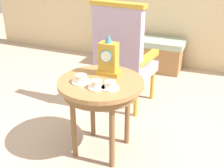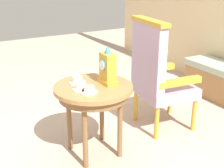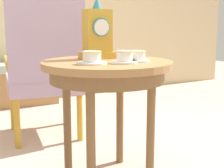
{
  "view_description": "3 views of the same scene",
  "coord_description": "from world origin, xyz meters",
  "px_view_note": "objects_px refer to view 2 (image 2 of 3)",
  "views": [
    {
      "loc": [
        0.91,
        -1.81,
        1.56
      ],
      "look_at": [
        0.12,
        0.03,
        0.61
      ],
      "focal_mm": 45.27,
      "sensor_mm": 36.0,
      "label": 1
    },
    {
      "loc": [
        2.23,
        -1.1,
        1.59
      ],
      "look_at": [
        0.14,
        0.1,
        0.67
      ],
      "focal_mm": 49.68,
      "sensor_mm": 36.0,
      "label": 2
    },
    {
      "loc": [
        -0.68,
        -1.52,
        0.83
      ],
      "look_at": [
        0.1,
        0.03,
        0.52
      ],
      "focal_mm": 51.93,
      "sensor_mm": 36.0,
      "label": 3
    }
  ],
  "objects_px": {
    "mantel_clock": "(108,68)",
    "armchair": "(158,74)",
    "side_table": "(93,95)",
    "teacup_right": "(80,87)",
    "teacup_center": "(89,90)",
    "teacup_left": "(77,80)"
  },
  "relations": [
    {
      "from": "teacup_right",
      "to": "teacup_center",
      "type": "relative_size",
      "value": 0.99
    },
    {
      "from": "teacup_right",
      "to": "side_table",
      "type": "bearing_deg",
      "value": 103.0
    },
    {
      "from": "teacup_left",
      "to": "side_table",
      "type": "bearing_deg",
      "value": 35.96
    },
    {
      "from": "teacup_left",
      "to": "teacup_center",
      "type": "height_order",
      "value": "teacup_left"
    },
    {
      "from": "teacup_right",
      "to": "mantel_clock",
      "type": "distance_m",
      "value": 0.29
    },
    {
      "from": "side_table",
      "to": "teacup_right",
      "type": "bearing_deg",
      "value": -77.0
    },
    {
      "from": "side_table",
      "to": "armchair",
      "type": "distance_m",
      "value": 0.78
    },
    {
      "from": "side_table",
      "to": "armchair",
      "type": "bearing_deg",
      "value": 98.6
    },
    {
      "from": "side_table",
      "to": "mantel_clock",
      "type": "xyz_separation_m",
      "value": [
        0.01,
        0.13,
        0.22
      ]
    },
    {
      "from": "side_table",
      "to": "mantel_clock",
      "type": "relative_size",
      "value": 2.01
    },
    {
      "from": "armchair",
      "to": "teacup_right",
      "type": "bearing_deg",
      "value": -80.76
    },
    {
      "from": "teacup_center",
      "to": "teacup_right",
      "type": "bearing_deg",
      "value": -160.02
    },
    {
      "from": "teacup_right",
      "to": "mantel_clock",
      "type": "height_order",
      "value": "mantel_clock"
    },
    {
      "from": "mantel_clock",
      "to": "armchair",
      "type": "height_order",
      "value": "armchair"
    },
    {
      "from": "teacup_center",
      "to": "mantel_clock",
      "type": "relative_size",
      "value": 0.39
    },
    {
      "from": "teacup_left",
      "to": "teacup_right",
      "type": "height_order",
      "value": "same"
    },
    {
      "from": "teacup_right",
      "to": "mantel_clock",
      "type": "relative_size",
      "value": 0.38
    },
    {
      "from": "teacup_left",
      "to": "mantel_clock",
      "type": "distance_m",
      "value": 0.28
    },
    {
      "from": "side_table",
      "to": "teacup_left",
      "type": "distance_m",
      "value": 0.19
    },
    {
      "from": "side_table",
      "to": "armchair",
      "type": "xyz_separation_m",
      "value": [
        -0.12,
        0.77,
        0.02
      ]
    },
    {
      "from": "side_table",
      "to": "teacup_right",
      "type": "height_order",
      "value": "teacup_right"
    },
    {
      "from": "teacup_left",
      "to": "armchair",
      "type": "distance_m",
      "value": 0.87
    }
  ]
}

